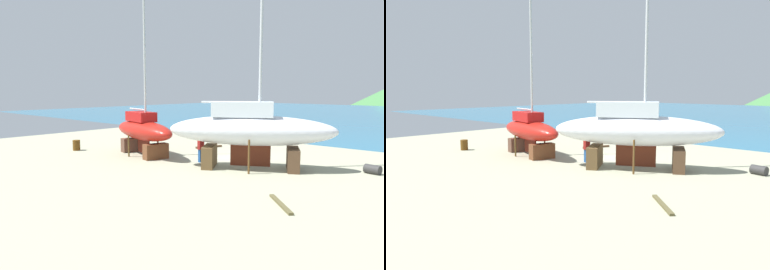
{
  "view_description": "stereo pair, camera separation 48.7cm",
  "coord_description": "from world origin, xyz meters",
  "views": [
    {
      "loc": [
        15.53,
        -22.1,
        4.97
      ],
      "look_at": [
        -1.46,
        -3.44,
        1.83
      ],
      "focal_mm": 34.65,
      "sensor_mm": 36.0,
      "label": 1
    },
    {
      "loc": [
        15.89,
        -21.77,
        4.97
      ],
      "look_at": [
        -1.46,
        -3.44,
        1.83
      ],
      "focal_mm": 34.65,
      "sensor_mm": 36.0,
      "label": 2
    }
  ],
  "objects": [
    {
      "name": "barrel_rust_mid",
      "position": [
        -11.46,
        -6.42,
        0.42
      ],
      "size": [
        0.66,
        0.66,
        0.84
      ],
      "primitive_type": "cylinder",
      "rotation": [
        0.0,
        0.0,
        3.01
      ],
      "color": "#593711",
      "rests_on": "ground"
    },
    {
      "name": "timber_plank_near",
      "position": [
        7.97,
        -8.12,
        0.05
      ],
      "size": [
        2.08,
        1.98,
        0.11
      ],
      "primitive_type": "cube",
      "rotation": [
        0.0,
        0.0,
        2.39
      ],
      "color": "brown",
      "rests_on": "ground"
    },
    {
      "name": "timber_short_skew",
      "position": [
        -4.36,
        1.89,
        0.08
      ],
      "size": [
        1.14,
        2.33,
        0.16
      ],
      "primitive_type": "cube",
      "rotation": [
        0.0,
        0.0,
        1.17
      ],
      "color": "brown",
      "rests_on": "ground"
    },
    {
      "name": "sailboat_small_center",
      "position": [
        2.81,
        -2.76,
        2.44
      ],
      "size": [
        10.38,
        7.69,
        14.79
      ],
      "rotation": [
        0.0,
        0.0,
        0.53
      ],
      "color": "brown",
      "rests_on": "ground"
    },
    {
      "name": "barrel_tipped_left",
      "position": [
        -13.89,
        1.97,
        0.47
      ],
      "size": [
        0.79,
        0.79,
        0.95
      ],
      "primitive_type": "cylinder",
      "rotation": [
        0.0,
        0.0,
        2.4
      ],
      "color": "#533311",
      "rests_on": "ground"
    },
    {
      "name": "ground_plane",
      "position": [
        0.0,
        -2.47,
        0.0
      ],
      "size": [
        47.32,
        47.32,
        0.0
      ],
      "primitive_type": "plane",
      "color": "#9B9B80"
    },
    {
      "name": "worker",
      "position": [
        -0.78,
        -3.29,
        0.89
      ],
      "size": [
        0.26,
        0.45,
        1.72
      ],
      "rotation": [
        0.0,
        0.0,
        6.24
      ],
      "color": "#1E4B8D",
      "rests_on": "ground"
    },
    {
      "name": "barrel_tipped_center",
      "position": [
        9.03,
        0.85,
        0.27
      ],
      "size": [
        0.99,
        0.72,
        0.55
      ],
      "primitive_type": "cylinder",
      "rotation": [
        1.57,
        0.0,
        4.51
      ],
      "color": "#323131",
      "rests_on": "ground"
    },
    {
      "name": "sailboat_mid_port",
      "position": [
        -5.79,
        -4.13,
        1.91
      ],
      "size": [
        7.98,
        3.97,
        13.44
      ],
      "rotation": [
        0.0,
        0.0,
        -0.24
      ],
      "color": "brown",
      "rests_on": "ground"
    }
  ]
}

